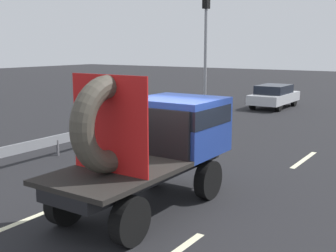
{
  "coord_description": "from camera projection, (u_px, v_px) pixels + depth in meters",
  "views": [
    {
      "loc": [
        5.33,
        -7.87,
        3.63
      ],
      "look_at": [
        -0.26,
        0.49,
        1.77
      ],
      "focal_mm": 46.03,
      "sensor_mm": 36.0,
      "label": 1
    }
  ],
  "objects": [
    {
      "name": "lane_dash_left_near",
      "position": [
        16.0,
        224.0,
        8.94
      ],
      "size": [
        0.16,
        2.31,
        0.01
      ],
      "primitive_type": "cube",
      "rotation": [
        0.0,
        0.0,
        1.57
      ],
      "color": "beige",
      "rests_on": "ground_plane"
    },
    {
      "name": "lane_dash_left_far",
      "position": [
        201.0,
        150.0,
        15.32
      ],
      "size": [
        0.16,
        2.69,
        0.01
      ],
      "primitive_type": "cube",
      "rotation": [
        0.0,
        0.0,
        1.57
      ],
      "color": "beige",
      "rests_on": "ground_plane"
    },
    {
      "name": "flatbed_truck",
      "position": [
        159.0,
        137.0,
        9.94
      ],
      "size": [
        2.02,
        4.82,
        3.1
      ],
      "color": "black",
      "rests_on": "ground_plane"
    },
    {
      "name": "distant_sedan",
      "position": [
        274.0,
        96.0,
        25.88
      ],
      "size": [
        1.82,
        4.24,
        1.38
      ],
      "color": "black",
      "rests_on": "ground_plane"
    },
    {
      "name": "traffic_light",
      "position": [
        206.0,
        36.0,
        23.24
      ],
      "size": [
        0.42,
        0.36,
        6.54
      ],
      "color": "gray",
      "rests_on": "ground_plane"
    },
    {
      "name": "ground_plane",
      "position": [
        166.0,
        205.0,
        10.0
      ],
      "size": [
        120.0,
        120.0,
        0.0
      ],
      "primitive_type": "plane",
      "color": "black"
    },
    {
      "name": "lane_dash_right_far",
      "position": [
        304.0,
        160.0,
        14.02
      ],
      "size": [
        0.16,
        2.44,
        0.01
      ],
      "primitive_type": "cube",
      "rotation": [
        0.0,
        0.0,
        1.57
      ],
      "color": "beige",
      "rests_on": "ground_plane"
    },
    {
      "name": "guardrail",
      "position": [
        92.0,
        132.0,
        15.83
      ],
      "size": [
        0.1,
        13.31,
        0.71
      ],
      "color": "gray",
      "rests_on": "ground_plane"
    }
  ]
}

